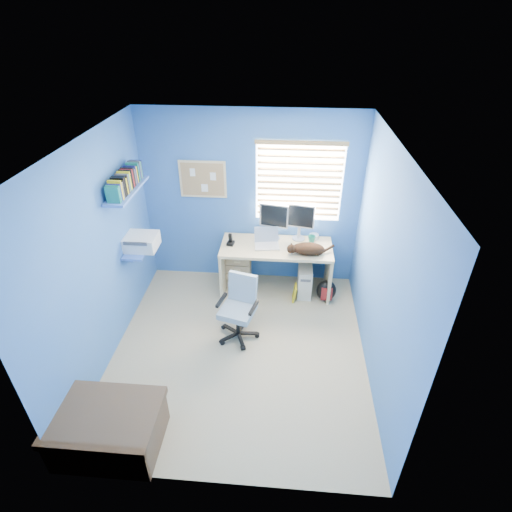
# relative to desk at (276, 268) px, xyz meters

# --- Properties ---
(floor) EXTENTS (3.00, 3.20, 0.00)m
(floor) POSITION_rel_desk_xyz_m (-0.38, -1.26, -0.37)
(floor) COLOR tan
(floor) RESTS_ON ground
(ceiling) EXTENTS (3.00, 3.20, 0.00)m
(ceiling) POSITION_rel_desk_xyz_m (-0.38, -1.26, 2.13)
(ceiling) COLOR white
(ceiling) RESTS_ON wall_back
(wall_back) EXTENTS (3.00, 0.01, 2.50)m
(wall_back) POSITION_rel_desk_xyz_m (-0.38, 0.34, 0.88)
(wall_back) COLOR #3269B9
(wall_back) RESTS_ON ground
(wall_front) EXTENTS (3.00, 0.01, 2.50)m
(wall_front) POSITION_rel_desk_xyz_m (-0.38, -2.86, 0.88)
(wall_front) COLOR #3269B9
(wall_front) RESTS_ON ground
(wall_left) EXTENTS (0.01, 3.20, 2.50)m
(wall_left) POSITION_rel_desk_xyz_m (-1.88, -1.26, 0.88)
(wall_left) COLOR #3269B9
(wall_left) RESTS_ON ground
(wall_right) EXTENTS (0.01, 3.20, 2.50)m
(wall_right) POSITION_rel_desk_xyz_m (1.12, -1.26, 0.88)
(wall_right) COLOR #3269B9
(wall_right) RESTS_ON ground
(desk) EXTENTS (1.53, 0.65, 0.74)m
(desk) POSITION_rel_desk_xyz_m (0.00, 0.00, 0.00)
(desk) COLOR #CBB57D
(desk) RESTS_ON floor
(laptop) EXTENTS (0.36, 0.30, 0.22)m
(laptop) POSITION_rel_desk_xyz_m (-0.13, -0.01, 0.48)
(laptop) COLOR silver
(laptop) RESTS_ON desk
(monitor_left) EXTENTS (0.42, 0.20, 0.54)m
(monitor_left) POSITION_rel_desk_xyz_m (-0.05, 0.20, 0.64)
(monitor_left) COLOR silver
(monitor_left) RESTS_ON desk
(monitor_right) EXTENTS (0.42, 0.20, 0.54)m
(monitor_right) POSITION_rel_desk_xyz_m (0.30, 0.22, 0.64)
(monitor_right) COLOR silver
(monitor_right) RESTS_ON desk
(phone) EXTENTS (0.11, 0.12, 0.17)m
(phone) POSITION_rel_desk_xyz_m (-0.63, -0.01, 0.45)
(phone) COLOR black
(phone) RESTS_ON desk
(mug) EXTENTS (0.10, 0.09, 0.10)m
(mug) POSITION_rel_desk_xyz_m (0.48, 0.14, 0.42)
(mug) COLOR #15705B
(mug) RESTS_ON desk
(cd_spindle) EXTENTS (0.13, 0.13, 0.07)m
(cd_spindle) POSITION_rel_desk_xyz_m (0.52, 0.25, 0.41)
(cd_spindle) COLOR silver
(cd_spindle) RESTS_ON desk
(cat) EXTENTS (0.47, 0.30, 0.15)m
(cat) POSITION_rel_desk_xyz_m (0.43, -0.16, 0.45)
(cat) COLOR black
(cat) RESTS_ON desk
(tower_pc) EXTENTS (0.19, 0.44, 0.45)m
(tower_pc) POSITION_rel_desk_xyz_m (0.42, -0.02, -0.14)
(tower_pc) COLOR beige
(tower_pc) RESTS_ON floor
(drawer_boxes) EXTENTS (0.35, 0.28, 0.54)m
(drawer_boxes) POSITION_rel_desk_xyz_m (-0.55, 0.10, -0.10)
(drawer_boxes) COLOR tan
(drawer_boxes) RESTS_ON floor
(yellow_book) EXTENTS (0.03, 0.17, 0.24)m
(yellow_book) POSITION_rel_desk_xyz_m (0.28, -0.22, -0.25)
(yellow_book) COLOR yellow
(yellow_book) RESTS_ON floor
(backpack) EXTENTS (0.28, 0.22, 0.32)m
(backpack) POSITION_rel_desk_xyz_m (0.72, -0.18, -0.21)
(backpack) COLOR black
(backpack) RESTS_ON floor
(bed_corner) EXTENTS (0.93, 0.66, 0.45)m
(bed_corner) POSITION_rel_desk_xyz_m (-1.44, -2.57, -0.15)
(bed_corner) COLOR brown
(bed_corner) RESTS_ON floor
(office_chair) EXTENTS (0.59, 0.59, 0.83)m
(office_chair) POSITION_rel_desk_xyz_m (-0.41, -0.98, -0.06)
(office_chair) COLOR black
(office_chair) RESTS_ON floor
(window_blinds) EXTENTS (1.15, 0.05, 1.10)m
(window_blinds) POSITION_rel_desk_xyz_m (0.27, 0.31, 1.18)
(window_blinds) COLOR white
(window_blinds) RESTS_ON ground
(corkboard) EXTENTS (0.64, 0.02, 0.52)m
(corkboard) POSITION_rel_desk_xyz_m (-1.03, 0.33, 1.18)
(corkboard) COLOR #CBB57D
(corkboard) RESTS_ON ground
(wall_shelves) EXTENTS (0.42, 0.90, 1.05)m
(wall_shelves) POSITION_rel_desk_xyz_m (-1.74, -0.51, 1.06)
(wall_shelves) COLOR #4773CE
(wall_shelves) RESTS_ON ground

